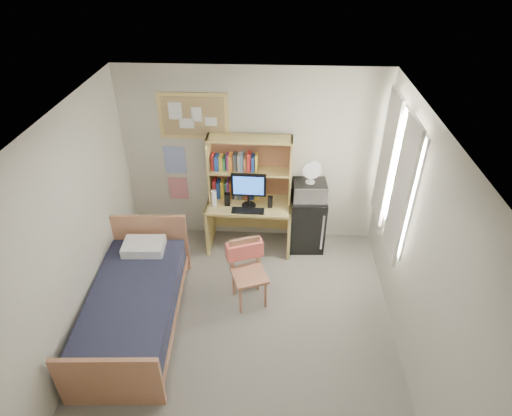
# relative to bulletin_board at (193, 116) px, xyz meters

# --- Properties ---
(floor) EXTENTS (3.60, 4.20, 0.02)m
(floor) POSITION_rel_bulletin_board_xyz_m (0.78, -2.08, -1.93)
(floor) COLOR gray
(floor) RESTS_ON ground
(ceiling) EXTENTS (3.60, 4.20, 0.02)m
(ceiling) POSITION_rel_bulletin_board_xyz_m (0.78, -2.08, 0.68)
(ceiling) COLOR silver
(ceiling) RESTS_ON wall_back
(wall_back) EXTENTS (3.60, 0.04, 2.60)m
(wall_back) POSITION_rel_bulletin_board_xyz_m (0.78, 0.02, -0.62)
(wall_back) COLOR beige
(wall_back) RESTS_ON floor
(wall_left) EXTENTS (0.04, 4.20, 2.60)m
(wall_left) POSITION_rel_bulletin_board_xyz_m (-1.02, -2.08, -0.62)
(wall_left) COLOR beige
(wall_left) RESTS_ON floor
(wall_right) EXTENTS (0.04, 4.20, 2.60)m
(wall_right) POSITION_rel_bulletin_board_xyz_m (2.58, -2.08, -0.62)
(wall_right) COLOR beige
(wall_right) RESTS_ON floor
(window_unit) EXTENTS (0.10, 1.40, 1.70)m
(window_unit) POSITION_rel_bulletin_board_xyz_m (2.53, -0.88, -0.32)
(window_unit) COLOR white
(window_unit) RESTS_ON wall_right
(curtain_left) EXTENTS (0.04, 0.55, 1.70)m
(curtain_left) POSITION_rel_bulletin_board_xyz_m (2.50, -1.28, -0.32)
(curtain_left) COLOR silver
(curtain_left) RESTS_ON wall_right
(curtain_right) EXTENTS (0.04, 0.55, 1.70)m
(curtain_right) POSITION_rel_bulletin_board_xyz_m (2.50, -0.48, -0.32)
(curtain_right) COLOR silver
(curtain_right) RESTS_ON wall_right
(bulletin_board) EXTENTS (0.94, 0.03, 0.64)m
(bulletin_board) POSITION_rel_bulletin_board_xyz_m (0.00, 0.00, 0.00)
(bulletin_board) COLOR #A28855
(bulletin_board) RESTS_ON wall_back
(poster_wave) EXTENTS (0.30, 0.01, 0.42)m
(poster_wave) POSITION_rel_bulletin_board_xyz_m (-0.32, 0.01, -0.67)
(poster_wave) COLOR #2A42A9
(poster_wave) RESTS_ON wall_back
(poster_japan) EXTENTS (0.28, 0.01, 0.36)m
(poster_japan) POSITION_rel_bulletin_board_xyz_m (-0.32, 0.01, -1.14)
(poster_japan) COLOR red
(poster_japan) RESTS_ON wall_back
(desk) EXTENTS (1.22, 0.63, 0.75)m
(desk) POSITION_rel_bulletin_board_xyz_m (0.75, -0.30, -1.54)
(desk) COLOR #DCC06B
(desk) RESTS_ON floor
(desk_chair) EXTENTS (0.57, 0.57, 0.89)m
(desk_chair) POSITION_rel_bulletin_board_xyz_m (0.83, -1.44, -1.48)
(desk_chair) COLOR #B37854
(desk_chair) RESTS_ON floor
(mini_fridge) EXTENTS (0.52, 0.52, 0.84)m
(mini_fridge) POSITION_rel_bulletin_board_xyz_m (1.59, -0.25, -1.50)
(mini_fridge) COLOR black
(mini_fridge) RESTS_ON floor
(bed) EXTENTS (1.11, 2.05, 0.55)m
(bed) POSITION_rel_bulletin_board_xyz_m (-0.50, -1.91, -1.65)
(bed) COLOR #1A1C2F
(bed) RESTS_ON floor
(hutch) EXTENTS (1.16, 0.32, 0.95)m
(hutch) POSITION_rel_bulletin_board_xyz_m (0.76, -0.15, -0.70)
(hutch) COLOR #DCC06B
(hutch) RESTS_ON desk
(monitor) EXTENTS (0.48, 0.05, 0.51)m
(monitor) POSITION_rel_bulletin_board_xyz_m (0.75, -0.36, -0.91)
(monitor) COLOR black
(monitor) RESTS_ON desk
(keyboard) EXTENTS (0.45, 0.15, 0.02)m
(keyboard) POSITION_rel_bulletin_board_xyz_m (0.75, -0.50, -1.16)
(keyboard) COLOR black
(keyboard) RESTS_ON desk
(speaker_left) EXTENTS (0.08, 0.08, 0.19)m
(speaker_left) POSITION_rel_bulletin_board_xyz_m (0.45, -0.36, -1.08)
(speaker_left) COLOR black
(speaker_left) RESTS_ON desk
(speaker_right) EXTENTS (0.07, 0.07, 0.16)m
(speaker_right) POSITION_rel_bulletin_board_xyz_m (1.05, -0.37, -1.09)
(speaker_right) COLOR black
(speaker_right) RESTS_ON desk
(water_bottle) EXTENTS (0.07, 0.07, 0.25)m
(water_bottle) POSITION_rel_bulletin_board_xyz_m (0.27, -0.39, -1.04)
(water_bottle) COLOR white
(water_bottle) RESTS_ON desk
(hoodie) EXTENTS (0.48, 0.29, 0.22)m
(hoodie) POSITION_rel_bulletin_board_xyz_m (0.76, -1.25, -1.23)
(hoodie) COLOR #F86B5E
(hoodie) RESTS_ON desk_chair
(microwave) EXTENTS (0.47, 0.36, 0.26)m
(microwave) POSITION_rel_bulletin_board_xyz_m (1.59, -0.27, -0.95)
(microwave) COLOR silver
(microwave) RESTS_ON mini_fridge
(desk_fan) EXTENTS (0.26, 0.26, 0.31)m
(desk_fan) POSITION_rel_bulletin_board_xyz_m (1.59, -0.27, -0.66)
(desk_fan) COLOR white
(desk_fan) RESTS_ON microwave
(pillow) EXTENTS (0.53, 0.39, 0.12)m
(pillow) POSITION_rel_bulletin_board_xyz_m (-0.54, -1.16, -1.31)
(pillow) COLOR white
(pillow) RESTS_ON bed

